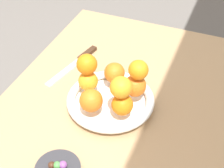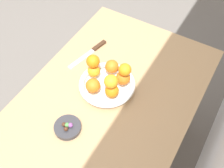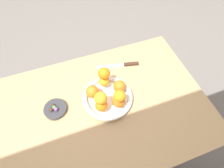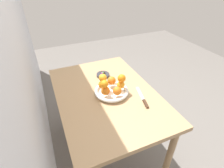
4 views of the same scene
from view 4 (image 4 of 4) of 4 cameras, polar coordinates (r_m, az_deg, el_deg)
The scene contains 18 objects.
ground_plane at distance 1.94m, azimuth -1.53°, elevation -20.47°, with size 6.00×6.00×0.00m, color slate.
wall_back at distance 1.10m, azimuth -30.40°, elevation 11.96°, with size 4.00×0.05×2.50m, color silver.
dining_table at distance 1.45m, azimuth -1.92°, elevation -5.61°, with size 1.10×0.76×0.74m.
fruit_bowl at distance 1.37m, azimuth -0.16°, elevation -2.48°, with size 0.27×0.27×0.04m.
candy_dish at distance 1.60m, azimuth -2.98°, elevation 2.98°, with size 0.12×0.12×0.02m, color #333338.
orange_0 at distance 1.41m, azimuth -0.12°, elevation 1.11°, with size 0.07×0.07×0.07m, color orange.
orange_1 at distance 1.37m, azimuth -3.16°, elevation -0.20°, with size 0.06×0.06×0.06m, color orange.
orange_2 at distance 1.30m, azimuth -2.13°, elevation -2.24°, with size 0.07×0.07×0.07m, color orange.
orange_3 at distance 1.30m, azimuth 1.71°, elevation -2.27°, with size 0.07×0.07×0.07m, color orange.
orange_4 at distance 1.37m, azimuth 2.91°, elevation -0.26°, with size 0.06×0.06×0.06m, color orange.
orange_5 at distance 1.33m, azimuth -3.01°, elevation 2.02°, with size 0.06×0.06×0.06m, color orange.
orange_6 at distance 1.26m, azimuth -2.51°, elevation 0.00°, with size 0.06×0.06×0.06m, color orange.
orange_7 at distance 1.33m, azimuth 3.17°, elevation 1.86°, with size 0.06×0.06×0.06m, color orange.
candy_ball_0 at distance 1.59m, azimuth -3.00°, elevation 3.63°, with size 0.02×0.02×0.02m, color #4C9947.
candy_ball_1 at distance 1.58m, azimuth -3.35°, elevation 3.43°, with size 0.02×0.02×0.02m, color #8C4C99.
candy_ball_2 at distance 1.60m, azimuth -3.43°, elevation 3.85°, with size 0.02×0.02×0.02m, color #472819.
candy_ball_3 at distance 1.60m, azimuth -2.61°, elevation 3.78°, with size 0.02×0.02×0.02m, color #472819.
knife at distance 1.35m, azimuth 10.07°, elevation -4.73°, with size 0.26×0.08×0.01m.
Camera 4 is at (-1.04, 0.39, 1.59)m, focal length 28.00 mm.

